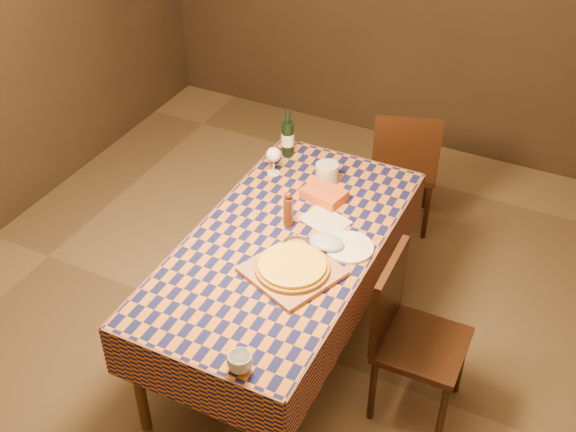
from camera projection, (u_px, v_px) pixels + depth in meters
The scene contains 16 objects.
room at pixel (283, 145), 3.37m from camera, with size 5.00×5.10×2.70m.
dining_table at pixel (284, 253), 3.77m from camera, with size 0.94×1.84×0.77m.
cutting_board at pixel (292, 271), 3.52m from camera, with size 0.40×0.40×0.03m, color #A6714E.
pizza at pixel (292, 267), 3.50m from camera, with size 0.45×0.45×0.04m.
pepper_mill at pixel (288, 210), 3.77m from camera, with size 0.05×0.05×0.21m.
bowl at pixel (296, 248), 3.64m from camera, with size 0.15×0.15×0.05m, color #563D48.
wine_glass at pixel (273, 156), 4.14m from camera, with size 0.09×0.09×0.17m.
wine_bottle at pixel (288, 138), 4.31m from camera, with size 0.10×0.10×0.31m.
deli_tub at pixel (327, 173), 4.13m from camera, with size 0.13×0.13×0.11m, color silver.
takeout_container at pixel (324, 194), 4.00m from camera, with size 0.23×0.16×0.06m, color #CC551A.
white_plate at pixel (349, 247), 3.67m from camera, with size 0.25×0.25×0.01m, color white.
tumbler at pixel (240, 363), 3.02m from camera, with size 0.11×0.11×0.09m, color silver.
flour_patch at pixel (325, 220), 3.86m from camera, with size 0.24×0.18×0.00m, color silver.
flour_bag at pixel (326, 242), 3.67m from camera, with size 0.18×0.14×0.05m, color #A5B6D3.
chair_far at pixel (404, 164), 4.75m from camera, with size 0.53×0.53×0.93m.
chair_right at pixel (408, 330), 3.56m from camera, with size 0.44×0.43×0.93m.
Camera 1 is at (1.29, -2.57, 3.13)m, focal length 45.00 mm.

